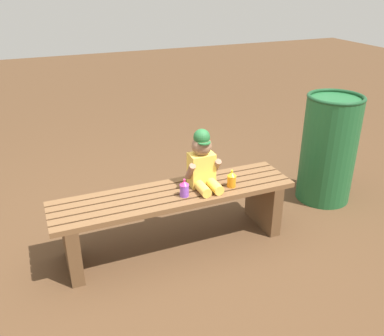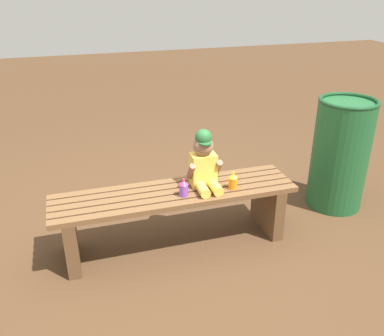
% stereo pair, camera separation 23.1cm
% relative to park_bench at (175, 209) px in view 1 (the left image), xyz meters
% --- Properties ---
extents(ground_plane, '(16.00, 16.00, 0.00)m').
position_rel_park_bench_xyz_m(ground_plane, '(0.00, -0.00, -0.29)').
color(ground_plane, '#4C331E').
extents(park_bench, '(1.65, 0.39, 0.42)m').
position_rel_park_bench_xyz_m(park_bench, '(0.00, 0.00, 0.00)').
color(park_bench, brown).
rests_on(park_bench, ground_plane).
extents(child_figure, '(0.23, 0.27, 0.40)m').
position_rel_park_bench_xyz_m(child_figure, '(0.21, 0.02, 0.31)').
color(child_figure, '#F2C64C').
rests_on(child_figure, park_bench).
extents(sippy_cup_left, '(0.06, 0.06, 0.12)m').
position_rel_park_bench_xyz_m(sippy_cup_left, '(0.04, -0.08, 0.19)').
color(sippy_cup_left, '#8C4CCC').
rests_on(sippy_cup_left, park_bench).
extents(sippy_cup_right, '(0.06, 0.06, 0.12)m').
position_rel_park_bench_xyz_m(sippy_cup_right, '(0.39, -0.08, 0.19)').
color(sippy_cup_right, orange).
rests_on(sippy_cup_right, park_bench).
extents(trash_bin, '(0.45, 0.45, 0.90)m').
position_rel_park_bench_xyz_m(trash_bin, '(1.40, 0.16, 0.16)').
color(trash_bin, '#1E592D').
rests_on(trash_bin, ground_plane).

